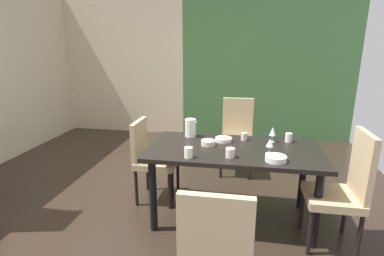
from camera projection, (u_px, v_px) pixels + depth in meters
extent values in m
cube|color=black|center=(159.00, 210.00, 3.23)|extent=(5.57, 5.94, 0.02)
cube|color=beige|center=(122.00, 64.00, 5.90)|extent=(2.47, 0.10, 2.71)
cube|color=#406F3B|center=(267.00, 65.00, 5.43)|extent=(3.11, 0.10, 2.71)
cube|color=black|center=(234.00, 150.00, 2.88)|extent=(1.65, 0.87, 0.04)
cylinder|color=black|center=(170.00, 168.00, 3.42)|extent=(0.07, 0.07, 0.72)
cylinder|color=black|center=(303.00, 177.00, 3.18)|extent=(0.07, 0.07, 0.72)
cylinder|color=black|center=(153.00, 196.00, 2.79)|extent=(0.07, 0.07, 0.72)
cylinder|color=black|center=(316.00, 210.00, 2.55)|extent=(0.07, 0.07, 0.72)
cube|color=tan|center=(237.00, 142.00, 4.05)|extent=(0.44, 0.44, 0.07)
cube|color=tan|center=(238.00, 118.00, 4.16)|extent=(0.42, 0.05, 0.56)
cylinder|color=black|center=(250.00, 165.00, 3.90)|extent=(0.04, 0.04, 0.42)
cylinder|color=black|center=(221.00, 163.00, 3.96)|extent=(0.04, 0.04, 0.42)
cylinder|color=black|center=(250.00, 155.00, 4.26)|extent=(0.04, 0.04, 0.42)
cylinder|color=black|center=(223.00, 153.00, 4.32)|extent=(0.04, 0.04, 0.42)
cube|color=tan|center=(217.00, 253.00, 1.88)|extent=(0.44, 0.44, 0.07)
cube|color=tan|center=(215.00, 237.00, 1.63)|extent=(0.42, 0.05, 0.51)
cube|color=tan|center=(332.00, 197.00, 2.57)|extent=(0.44, 0.44, 0.07)
cube|color=tan|center=(362.00, 167.00, 2.46)|extent=(0.05, 0.42, 0.59)
cylinder|color=black|center=(310.00, 233.00, 2.49)|extent=(0.04, 0.04, 0.42)
cylinder|color=black|center=(302.00, 209.00, 2.85)|extent=(0.04, 0.04, 0.42)
cylinder|color=black|center=(359.00, 238.00, 2.42)|extent=(0.04, 0.04, 0.42)
cylinder|color=black|center=(345.00, 213.00, 2.78)|extent=(0.04, 0.04, 0.42)
cube|color=tan|center=(157.00, 162.00, 3.35)|extent=(0.44, 0.44, 0.07)
cube|color=tan|center=(139.00, 141.00, 3.32)|extent=(0.05, 0.42, 0.47)
cylinder|color=black|center=(178.00, 176.00, 3.56)|extent=(0.04, 0.04, 0.42)
cylinder|color=black|center=(170.00, 191.00, 3.20)|extent=(0.04, 0.04, 0.42)
cylinder|color=black|center=(147.00, 174.00, 3.63)|extent=(0.04, 0.04, 0.42)
cylinder|color=black|center=(136.00, 188.00, 3.27)|extent=(0.04, 0.04, 0.42)
cylinder|color=silver|center=(269.00, 153.00, 2.73)|extent=(0.07, 0.07, 0.00)
cylinder|color=silver|center=(269.00, 150.00, 2.72)|extent=(0.01, 0.01, 0.06)
cone|color=silver|center=(270.00, 143.00, 2.70)|extent=(0.07, 0.07, 0.07)
cylinder|color=silver|center=(272.00, 142.00, 3.06)|extent=(0.07, 0.07, 0.00)
cylinder|color=silver|center=(272.00, 138.00, 3.05)|extent=(0.01, 0.01, 0.06)
cone|color=silver|center=(273.00, 131.00, 3.03)|extent=(0.07, 0.07, 0.09)
cylinder|color=white|center=(224.00, 139.00, 3.07)|extent=(0.17, 0.17, 0.04)
cylinder|color=white|center=(276.00, 159.00, 2.54)|extent=(0.18, 0.18, 0.05)
cylinder|color=beige|center=(208.00, 143.00, 2.95)|extent=(0.14, 0.14, 0.05)
cylinder|color=silver|center=(289.00, 138.00, 3.04)|extent=(0.07, 0.07, 0.09)
cylinder|color=beige|center=(244.00, 136.00, 3.10)|extent=(0.07, 0.07, 0.08)
cylinder|color=silver|center=(230.00, 153.00, 2.63)|extent=(0.08, 0.08, 0.08)
cylinder|color=white|center=(188.00, 152.00, 2.62)|extent=(0.07, 0.07, 0.10)
cylinder|color=white|center=(190.00, 128.00, 3.21)|extent=(0.12, 0.12, 0.19)
cone|color=white|center=(195.00, 121.00, 3.18)|extent=(0.04, 0.04, 0.03)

